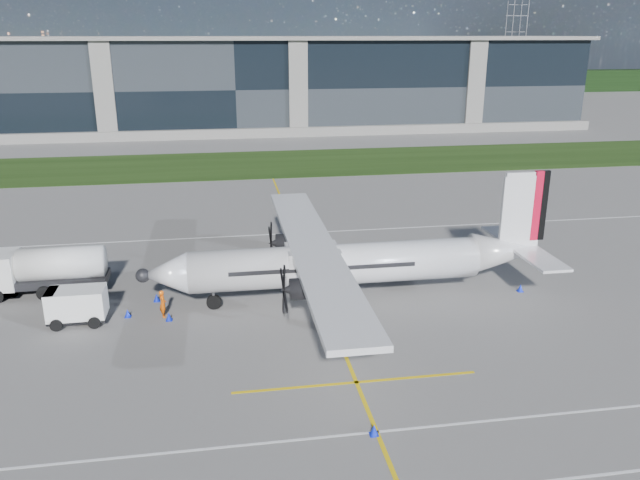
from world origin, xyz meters
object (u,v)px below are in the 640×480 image
Objects in this scene: safety_cone_tail at (520,288)px; safety_cone_fwd at (128,313)px; ground_crew_person at (163,302)px; safety_cone_portwing at (374,430)px; baggage_tug at (77,306)px; pylon_east at (515,37)px; safety_cone_nose_port at (169,316)px; turboprop_aircraft at (351,241)px; safety_cone_stbdwing at (290,234)px; safety_cone_nose_stbd at (157,297)px; fuel_tanker_truck at (35,271)px.

safety_cone_fwd is (-24.82, 0.10, 0.00)m from safety_cone_tail.
ground_crew_person is 16.34m from safety_cone_portwing.
baggage_tug is 19.56m from safety_cone_portwing.
safety_cone_fwd is at bearing 68.77° from ground_crew_person.
pylon_east is 60.00× the size of safety_cone_nose_port.
safety_cone_stbdwing is (-2.29, 13.36, -3.70)m from turboprop_aircraft.
ground_crew_person is 3.84× the size of safety_cone_nose_stbd.
pylon_east is 167.26m from turboprop_aircraft.
safety_cone_tail and safety_cone_nose_port have the same top height.
safety_cone_portwing is (-82.16, -160.17, -14.75)m from pylon_east.
fuel_tanker_truck reaches higher than safety_cone_nose_port.
safety_cone_nose_port is at bearing -162.21° from ground_crew_person.
fuel_tanker_truck reaches higher than safety_cone_stbdwing.
fuel_tanker_truck is 16.23× the size of safety_cone_stbdwing.
turboprop_aircraft is 11.74m from safety_cone_nose_port.
turboprop_aircraft is 52.66× the size of safety_cone_nose_port.
baggage_tug is at bearing -54.44° from fuel_tanker_truck.
safety_cone_portwing is (14.39, -13.22, -0.78)m from baggage_tug.
turboprop_aircraft is at bearing -100.10° from ground_crew_person.
turboprop_aircraft is 52.66× the size of safety_cone_stbdwing.
ground_crew_person is 3.84× the size of safety_cone_stbdwing.
safety_cone_portwing is (9.57, -13.22, -0.71)m from ground_crew_person.
turboprop_aircraft is 14.05m from safety_cone_stbdwing.
safety_cone_stbdwing is at bearing 90.91° from safety_cone_portwing.
safety_cone_portwing is at bearing -134.42° from safety_cone_tail.
ground_crew_person is 22.73m from safety_cone_tail.
pylon_east is at bearing 57.38° from safety_cone_fwd.
turboprop_aircraft is (-80.31, -146.30, -11.05)m from pylon_east.
safety_cone_nose_stbd is at bearing 174.64° from safety_cone_tail.
turboprop_aircraft reaches higher than safety_cone_fwd.
turboprop_aircraft is 11.83m from ground_crew_person.
ground_crew_person reaches higher than safety_cone_nose_port.
safety_cone_stbdwing is at bearing 99.71° from turboprop_aircraft.
safety_cone_nose_stbd is (-10.18, 15.60, 0.00)m from safety_cone_portwing.
safety_cone_fwd is (6.22, -4.62, -1.27)m from fuel_tanker_truck.
ground_crew_person reaches higher than safety_cone_fwd.
safety_cone_nose_stbd is at bearing -18.16° from fuel_tanker_truck.
safety_cone_portwing and safety_cone_fwd have the same top height.
safety_cone_nose_port is 1.00× the size of safety_cone_fwd.
pylon_east reaches higher than fuel_tanker_truck.
fuel_tanker_truck is 8.22m from safety_cone_nose_stbd.
pylon_east reaches higher than baggage_tug.
pylon_east is 174.73m from safety_cone_fwd.
safety_cone_stbdwing is (8.79, 14.57, 0.00)m from safety_cone_nose_port.
safety_cone_nose_port is 2.60m from safety_cone_fwd.
pylon_east is at bearing 58.22° from safety_cone_nose_port.
ground_crew_person is 0.98m from safety_cone_nose_port.
safety_cone_tail and safety_cone_portwing have the same top height.
safety_cone_portwing is (0.43, -27.22, 0.00)m from safety_cone_stbdwing.
safety_cone_stbdwing is 27.22m from safety_cone_portwing.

